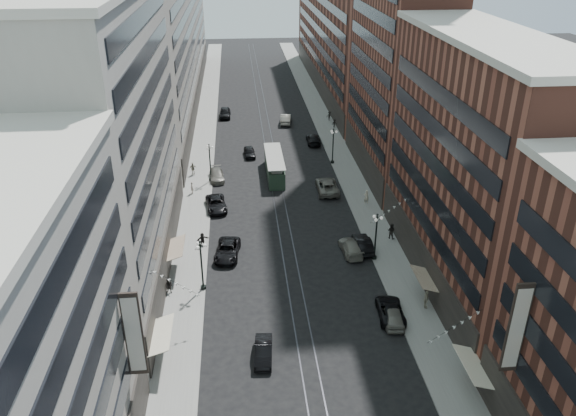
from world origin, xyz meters
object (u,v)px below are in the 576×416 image
object	(u,v)px
lamppost_sw_far	(201,264)
car_12	(313,139)
car_extra_0	(390,310)
car_2	(227,250)
lamppost_se_mid	(333,145)
lamppost_sw_mid	(210,161)
car_10	(363,244)
car_extra_1	(351,247)
pedestrian_extra_0	(192,188)
car_5	(263,351)
car_9	(225,113)
car_13	(249,152)
car_14	(286,119)
pedestrian_extra_1	(329,116)
lamppost_se_far	(376,235)
streetcar	(274,166)
pedestrian_9	(334,123)
pedestrian_8	(366,197)
pedestrian_2	(169,286)
car_11	(327,186)
pedestrian_5	(202,239)
car_4	(393,315)
car_7	(216,204)
pedestrian_6	(193,169)
pedestrian_7	(391,231)
pedestrian_4	(426,299)
car_8	(217,175)

from	to	relation	value
lamppost_sw_far	car_12	bearing A→B (deg)	68.00
lamppost_sw_far	car_extra_0	xyz separation A→B (m)	(17.60, -5.89, -2.40)
car_2	lamppost_se_mid	bearing A→B (deg)	65.05
lamppost_sw_mid	car_10	world-z (taller)	lamppost_sw_mid
car_extra_1	pedestrian_extra_0	world-z (taller)	pedestrian_extra_0
car_5	car_9	world-z (taller)	car_9
lamppost_se_mid	car_13	world-z (taller)	lamppost_se_mid
car_14	car_extra_0	bearing A→B (deg)	101.54
car_13	pedestrian_extra_1	bearing A→B (deg)	43.39
car_9	car_2	bearing A→B (deg)	-88.23
lamppost_se_far	streetcar	distance (m)	26.05
car_13	pedestrian_9	bearing A→B (deg)	34.64
car_9	car_extra_0	bearing A→B (deg)	-74.87
lamppost_sw_mid	pedestrian_8	distance (m)	22.61
lamppost_se_far	car_13	world-z (taller)	lamppost_se_far
car_extra_1	pedestrian_2	bearing A→B (deg)	14.17
car_2	pedestrian_extra_0	distance (m)	17.28
streetcar	car_10	distance (m)	23.70
car_11	pedestrian_5	bearing A→B (deg)	40.21
car_5	pedestrian_extra_1	xyz separation A→B (m)	(15.82, 63.56, 0.31)
car_2	pedestrian_extra_1	distance (m)	50.46
car_14	pedestrian_9	xyz separation A→B (m)	(8.53, -3.65, 0.05)
pedestrian_8	car_13	bearing A→B (deg)	-60.88
car_10	pedestrian_5	distance (m)	18.19
car_4	car_10	world-z (taller)	car_10
car_extra_1	lamppost_sw_far	bearing A→B (deg)	15.97
car_13	car_extra_0	bearing A→B (deg)	-78.13
car_7	car_10	distance (m)	20.45
pedestrian_9	pedestrian_5	bearing A→B (deg)	-135.58
car_9	lamppost_se_mid	bearing A→B (deg)	-55.61
car_extra_0	pedestrian_6	bearing A→B (deg)	-55.64
lamppost_sw_far	pedestrian_extra_1	world-z (taller)	lamppost_sw_far
pedestrian_7	car_extra_0	distance (m)	14.63
lamppost_sw_mid	pedestrian_6	bearing A→B (deg)	138.33
pedestrian_8	pedestrian_9	distance (m)	31.15
lamppost_sw_far	car_4	distance (m)	19.01
pedestrian_4	pedestrian_5	xyz separation A→B (m)	(-21.65, 13.78, -0.14)
car_8	pedestrian_9	bearing A→B (deg)	40.64
car_14	pedestrian_8	xyz separation A→B (m)	(7.49, -34.78, 0.21)
car_extra_0	lamppost_se_mid	bearing A→B (deg)	-86.73
pedestrian_4	car_11	size ratio (longest dim) A/B	0.30
pedestrian_5	pedestrian_6	bearing A→B (deg)	71.39
car_14	pedestrian_8	bearing A→B (deg)	109.19
car_5	pedestrian_extra_1	bearing A→B (deg)	80.42
lamppost_se_far	pedestrian_extra_1	distance (m)	49.16
car_10	pedestrian_2	bearing A→B (deg)	16.24
lamppost_se_far	car_8	xyz separation A→B (m)	(-17.60, 23.48, -2.40)
car_extra_0	car_4	bearing A→B (deg)	94.48
pedestrian_7	car_14	bearing A→B (deg)	-44.09
lamppost_se_far	car_14	size ratio (longest dim) A/B	1.05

